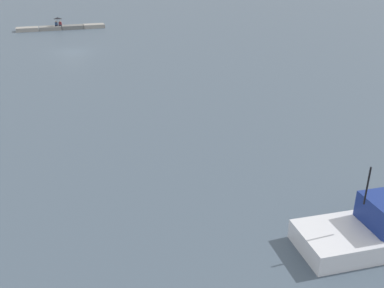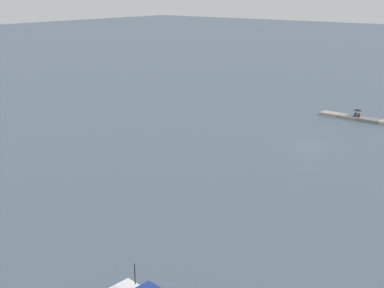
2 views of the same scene
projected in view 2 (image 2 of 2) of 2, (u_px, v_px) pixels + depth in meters
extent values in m
plane|color=#475666|center=(311.00, 146.00, 66.16)|extent=(500.00, 500.00, 0.00)
cube|color=slate|center=(369.00, 120.00, 77.98)|extent=(3.10, 1.91, 0.55)
cube|color=gray|center=(349.00, 117.00, 79.88)|extent=(3.10, 1.91, 0.55)
cube|color=gray|center=(331.00, 114.00, 81.77)|extent=(3.10, 1.91, 0.55)
cube|color=#1E2333|center=(358.00, 117.00, 78.76)|extent=(0.43, 0.48, 0.16)
cube|color=maroon|center=(359.00, 115.00, 78.88)|extent=(0.43, 0.29, 0.52)
sphere|color=tan|center=(359.00, 113.00, 78.78)|extent=(0.22, 0.22, 0.22)
cube|color=#1E2333|center=(354.00, 116.00, 79.03)|extent=(0.43, 0.48, 0.16)
cube|color=navy|center=(355.00, 115.00, 79.16)|extent=(0.43, 0.29, 0.52)
sphere|color=tan|center=(356.00, 113.00, 79.05)|extent=(0.22, 0.22, 0.22)
cylinder|color=black|center=(357.00, 113.00, 78.93)|extent=(0.02, 0.02, 1.05)
cone|color=black|center=(358.00, 110.00, 78.76)|extent=(1.24, 1.24, 0.22)
sphere|color=black|center=(358.00, 109.00, 78.71)|extent=(0.05, 0.05, 0.05)
cylinder|color=black|center=(135.00, 274.00, 31.68)|extent=(0.06, 0.06, 1.47)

